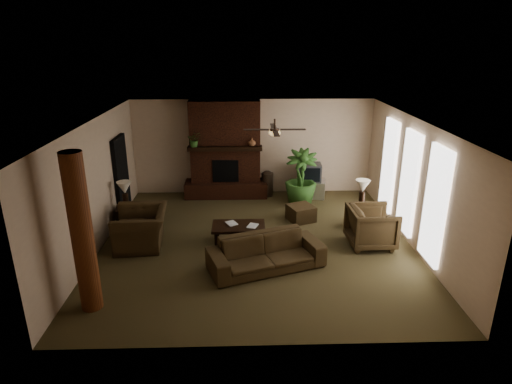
{
  "coord_description": "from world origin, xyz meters",
  "views": [
    {
      "loc": [
        -0.29,
        -8.89,
        4.44
      ],
      "look_at": [
        0.0,
        0.4,
        1.1
      ],
      "focal_mm": 30.17,
      "sensor_mm": 36.0,
      "label": 1
    }
  ],
  "objects_px": {
    "side_table_right": "(360,215)",
    "lamp_right": "(363,188)",
    "armchair_right": "(372,225)",
    "ottoman": "(301,213)",
    "sofa": "(266,248)",
    "side_table_left": "(128,218)",
    "log_column": "(82,234)",
    "floor_vase": "(267,182)",
    "floor_plant": "(300,189)",
    "coffee_table": "(239,227)",
    "lamp_left": "(125,190)",
    "tv_stand": "(310,189)",
    "armchair_left": "(141,222)"
  },
  "relations": [
    {
      "from": "sofa",
      "to": "tv_stand",
      "type": "distance_m",
      "value": 4.43
    },
    {
      "from": "side_table_right",
      "to": "armchair_right",
      "type": "bearing_deg",
      "value": -92.09
    },
    {
      "from": "side_table_left",
      "to": "side_table_right",
      "type": "height_order",
      "value": "same"
    },
    {
      "from": "floor_vase",
      "to": "tv_stand",
      "type": "bearing_deg",
      "value": -6.15
    },
    {
      "from": "tv_stand",
      "to": "lamp_left",
      "type": "distance_m",
      "value": 5.31
    },
    {
      "from": "side_table_right",
      "to": "lamp_right",
      "type": "distance_m",
      "value": 0.73
    },
    {
      "from": "floor_vase",
      "to": "lamp_right",
      "type": "height_order",
      "value": "lamp_right"
    },
    {
      "from": "armchair_right",
      "to": "side_table_left",
      "type": "relative_size",
      "value": 1.83
    },
    {
      "from": "ottoman",
      "to": "tv_stand",
      "type": "height_order",
      "value": "tv_stand"
    },
    {
      "from": "floor_vase",
      "to": "floor_plant",
      "type": "bearing_deg",
      "value": -38.87
    },
    {
      "from": "armchair_left",
      "to": "side_table_left",
      "type": "height_order",
      "value": "armchair_left"
    },
    {
      "from": "lamp_left",
      "to": "log_column",
      "type": "bearing_deg",
      "value": -86.58
    },
    {
      "from": "sofa",
      "to": "side_table_left",
      "type": "bearing_deg",
      "value": 128.69
    },
    {
      "from": "lamp_left",
      "to": "side_table_right",
      "type": "distance_m",
      "value": 5.81
    },
    {
      "from": "ottoman",
      "to": "lamp_left",
      "type": "relative_size",
      "value": 0.92
    },
    {
      "from": "sofa",
      "to": "armchair_right",
      "type": "xyz_separation_m",
      "value": [
        2.41,
        0.94,
        0.05
      ]
    },
    {
      "from": "lamp_left",
      "to": "lamp_right",
      "type": "distance_m",
      "value": 5.76
    },
    {
      "from": "tv_stand",
      "to": "lamp_left",
      "type": "relative_size",
      "value": 1.31
    },
    {
      "from": "tv_stand",
      "to": "lamp_left",
      "type": "height_order",
      "value": "lamp_left"
    },
    {
      "from": "lamp_left",
      "to": "side_table_right",
      "type": "bearing_deg",
      "value": -0.42
    },
    {
      "from": "ottoman",
      "to": "side_table_left",
      "type": "xyz_separation_m",
      "value": [
        -4.33,
        -0.33,
        0.08
      ]
    },
    {
      "from": "coffee_table",
      "to": "lamp_right",
      "type": "height_order",
      "value": "lamp_right"
    },
    {
      "from": "log_column",
      "to": "floor_plant",
      "type": "bearing_deg",
      "value": 48.62
    },
    {
      "from": "armchair_left",
      "to": "coffee_table",
      "type": "height_order",
      "value": "armchair_left"
    },
    {
      "from": "floor_plant",
      "to": "side_table_left",
      "type": "distance_m",
      "value": 4.71
    },
    {
      "from": "side_table_left",
      "to": "floor_plant",
      "type": "bearing_deg",
      "value": 18.6
    },
    {
      "from": "log_column",
      "to": "ottoman",
      "type": "bearing_deg",
      "value": 41.59
    },
    {
      "from": "tv_stand",
      "to": "floor_vase",
      "type": "distance_m",
      "value": 1.28
    },
    {
      "from": "tv_stand",
      "to": "side_table_right",
      "type": "xyz_separation_m",
      "value": [
        0.92,
        -2.11,
        0.03
      ]
    },
    {
      "from": "log_column",
      "to": "coffee_table",
      "type": "height_order",
      "value": "log_column"
    },
    {
      "from": "coffee_table",
      "to": "side_table_left",
      "type": "xyz_separation_m",
      "value": [
        -2.74,
        0.89,
        -0.1
      ]
    },
    {
      "from": "sofa",
      "to": "floor_plant",
      "type": "relative_size",
      "value": 1.48
    },
    {
      "from": "side_table_right",
      "to": "log_column",
      "type": "bearing_deg",
      "value": -149.27
    },
    {
      "from": "armchair_right",
      "to": "ottoman",
      "type": "bearing_deg",
      "value": 41.52
    },
    {
      "from": "lamp_left",
      "to": "floor_plant",
      "type": "bearing_deg",
      "value": 18.46
    },
    {
      "from": "log_column",
      "to": "armchair_left",
      "type": "distance_m",
      "value": 2.56
    },
    {
      "from": "armchair_right",
      "to": "side_table_left",
      "type": "xyz_separation_m",
      "value": [
        -5.72,
        1.13,
        -0.23
      ]
    },
    {
      "from": "lamp_left",
      "to": "side_table_left",
      "type": "bearing_deg",
      "value": -90.0
    },
    {
      "from": "sofa",
      "to": "side_table_left",
      "type": "xyz_separation_m",
      "value": [
        -3.31,
        2.07,
        -0.18
      ]
    },
    {
      "from": "tv_stand",
      "to": "lamp_right",
      "type": "height_order",
      "value": "lamp_right"
    },
    {
      "from": "armchair_right",
      "to": "coffee_table",
      "type": "relative_size",
      "value": 0.84
    },
    {
      "from": "floor_plant",
      "to": "side_table_left",
      "type": "bearing_deg",
      "value": -161.4
    },
    {
      "from": "tv_stand",
      "to": "side_table_right",
      "type": "distance_m",
      "value": 2.3
    },
    {
      "from": "floor_plant",
      "to": "lamp_right",
      "type": "relative_size",
      "value": 2.41
    },
    {
      "from": "side_table_left",
      "to": "sofa",
      "type": "bearing_deg",
      "value": -32.03
    },
    {
      "from": "log_column",
      "to": "lamp_left",
      "type": "distance_m",
      "value": 3.38
    },
    {
      "from": "coffee_table",
      "to": "side_table_right",
      "type": "bearing_deg",
      "value": 15.85
    },
    {
      "from": "log_column",
      "to": "armchair_right",
      "type": "bearing_deg",
      "value": 21.79
    },
    {
      "from": "armchair_right",
      "to": "side_table_right",
      "type": "bearing_deg",
      "value": -4.15
    },
    {
      "from": "armchair_left",
      "to": "tv_stand",
      "type": "height_order",
      "value": "armchair_left"
    }
  ]
}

